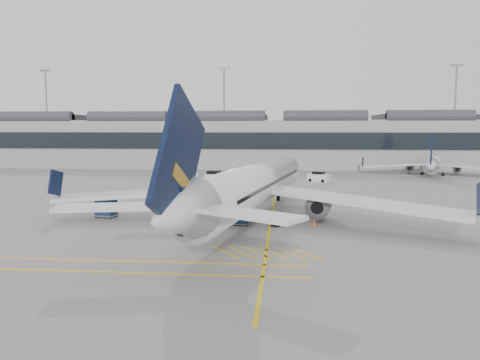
# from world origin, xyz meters

# --- Properties ---
(ground) EXTENTS (220.00, 220.00, 0.00)m
(ground) POSITION_xyz_m (0.00, 0.00, 0.00)
(ground) COLOR gray
(ground) RESTS_ON ground
(terminal) EXTENTS (200.00, 20.45, 12.40)m
(terminal) POSITION_xyz_m (0.00, 71.93, 6.14)
(terminal) COLOR #9E9E99
(terminal) RESTS_ON ground
(light_masts) EXTENTS (113.00, 0.60, 25.45)m
(light_masts) POSITION_xyz_m (-1.67, 86.00, 14.49)
(light_masts) COLOR slate
(light_masts) RESTS_ON ground
(apron_markings) EXTENTS (0.25, 60.00, 0.01)m
(apron_markings) POSITION_xyz_m (10.00, 10.00, 0.01)
(apron_markings) COLOR gold
(apron_markings) RESTS_ON ground
(airliner_main) EXTENTS (39.55, 43.58, 11.68)m
(airliner_main) POSITION_xyz_m (8.15, 4.89, 3.43)
(airliner_main) COLOR silver
(airliner_main) RESTS_ON ground
(airliner_far) EXTENTS (25.92, 28.75, 7.94)m
(airliner_far) POSITION_xyz_m (40.69, 55.27, 2.33)
(airliner_far) COLOR silver
(airliner_far) RESTS_ON ground
(belt_loader) EXTENTS (4.61, 2.45, 1.82)m
(belt_loader) POSITION_xyz_m (3.24, 10.07, 0.53)
(belt_loader) COLOR silver
(belt_loader) RESTS_ON ground
(baggage_cart_a) EXTENTS (1.59, 1.32, 1.65)m
(baggage_cart_a) POSITION_xyz_m (7.26, 2.96, 0.88)
(baggage_cart_a) COLOR gray
(baggage_cart_a) RESTS_ON ground
(baggage_cart_b) EXTENTS (2.27, 2.13, 1.89)m
(baggage_cart_b) POSITION_xyz_m (5.03, 7.80, 1.01)
(baggage_cart_b) COLOR gray
(baggage_cart_b) RESTS_ON ground
(baggage_cart_c) EXTENTS (2.03, 1.74, 1.99)m
(baggage_cart_c) POSITION_xyz_m (2.57, 3.75, 1.07)
(baggage_cart_c) COLOR gray
(baggage_cart_c) RESTS_ON ground
(baggage_cart_d) EXTENTS (2.16, 1.87, 2.05)m
(baggage_cart_d) POSITION_xyz_m (-6.89, 5.46, 1.10)
(baggage_cart_d) COLOR gray
(baggage_cart_d) RESTS_ON ground
(ramp_agent_a) EXTENTS (0.66, 0.53, 1.56)m
(ramp_agent_a) POSITION_xyz_m (6.79, 5.33, 0.78)
(ramp_agent_a) COLOR #FA5D0D
(ramp_agent_a) RESTS_ON ground
(ramp_agent_b) EXTENTS (1.22, 1.21, 1.99)m
(ramp_agent_b) POSITION_xyz_m (3.55, 7.40, 0.99)
(ramp_agent_b) COLOR #EE3F0C
(ramp_agent_b) RESTS_ON ground
(pushback_tug) EXTENTS (2.94, 2.31, 1.44)m
(pushback_tug) POSITION_xyz_m (-0.18, 4.94, 0.64)
(pushback_tug) COLOR #5B5C4E
(pushback_tug) RESTS_ON ground
(safety_cone_nose) EXTENTS (0.36, 0.36, 0.50)m
(safety_cone_nose) POSITION_xyz_m (7.52, 18.76, 0.25)
(safety_cone_nose) COLOR #F24C0A
(safety_cone_nose) RESTS_ON ground
(safety_cone_engine) EXTENTS (0.40, 0.40, 0.56)m
(safety_cone_engine) POSITION_xyz_m (14.10, 3.12, 0.28)
(safety_cone_engine) COLOR #F24C0A
(safety_cone_engine) RESTS_ON ground
(service_van_left) EXTENTS (4.35, 3.23, 2.01)m
(service_van_left) POSITION_xyz_m (-5.86, 39.53, 0.90)
(service_van_left) COLOR silver
(service_van_left) RESTS_ON ground
(service_van_mid) EXTENTS (2.72, 4.37, 2.09)m
(service_van_mid) POSITION_xyz_m (-0.41, 36.67, 0.94)
(service_van_mid) COLOR silver
(service_van_mid) RESTS_ON ground
(service_van_right) EXTENTS (3.90, 3.17, 1.79)m
(service_van_right) POSITION_xyz_m (17.15, 40.27, 0.80)
(service_van_right) COLOR silver
(service_van_right) RESTS_ON ground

